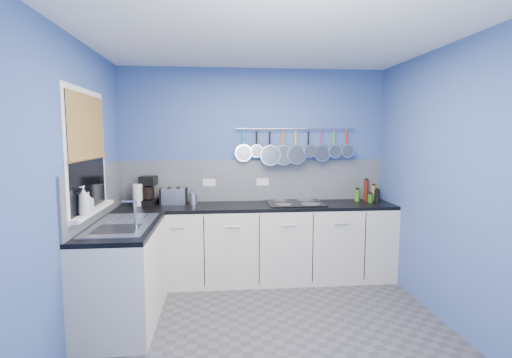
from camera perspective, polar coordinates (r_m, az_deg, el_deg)
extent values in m
cube|color=#47474C|center=(3.62, 2.06, -21.63)|extent=(3.20, 3.00, 0.02)
cube|color=white|center=(3.30, 2.25, 20.76)|extent=(3.20, 3.00, 0.02)
cube|color=#3E5A9A|center=(4.72, -0.27, 1.03)|extent=(3.20, 0.02, 2.50)
cube|color=#3E5A9A|center=(1.77, 8.70, -8.17)|extent=(3.20, 0.02, 2.50)
cube|color=#3E5A9A|center=(3.41, -25.75, -1.68)|extent=(0.02, 3.00, 2.50)
cube|color=#3E5A9A|center=(3.79, 27.05, -1.00)|extent=(0.02, 3.00, 2.50)
cube|color=gray|center=(4.71, -0.25, -0.20)|extent=(3.20, 0.02, 0.50)
cube|color=gray|center=(3.98, -22.41, -1.91)|extent=(0.02, 1.80, 0.50)
cube|color=beige|center=(4.57, 0.09, -9.63)|extent=(3.20, 0.60, 0.86)
cube|color=black|center=(4.46, 0.09, -4.07)|extent=(3.20, 0.60, 0.04)
cube|color=beige|center=(3.79, -19.00, -13.39)|extent=(0.60, 1.20, 0.86)
cube|color=black|center=(3.67, -19.26, -6.75)|extent=(0.60, 1.20, 0.04)
cube|color=white|center=(3.66, -23.85, 3.63)|extent=(0.01, 1.00, 1.10)
cube|color=black|center=(3.66, -23.77, 3.64)|extent=(0.01, 0.90, 1.00)
cube|color=#B6893E|center=(3.65, -23.81, 7.17)|extent=(0.01, 0.90, 0.55)
cube|color=white|center=(3.70, -23.12, -4.33)|extent=(0.10, 0.98, 0.03)
cube|color=silver|center=(3.66, -19.27, -6.38)|extent=(0.50, 0.95, 0.01)
cube|color=white|center=(4.68, -6.96, -0.54)|extent=(0.15, 0.01, 0.09)
cube|color=white|center=(4.71, 0.98, -0.45)|extent=(0.15, 0.01, 0.09)
cylinder|color=silver|center=(4.71, 5.91, 7.45)|extent=(1.45, 0.02, 0.02)
imported|color=white|center=(3.43, -24.23, -2.93)|extent=(0.11, 0.11, 0.24)
imported|color=white|center=(3.54, -23.61, -3.17)|extent=(0.10, 0.10, 0.17)
cylinder|color=white|center=(4.57, -17.17, -2.27)|extent=(0.13, 0.13, 0.25)
cube|color=silver|center=(4.58, -12.11, -2.50)|extent=(0.31, 0.20, 0.19)
cylinder|color=silver|center=(4.50, -9.31, -2.93)|extent=(0.11, 0.11, 0.14)
cube|color=black|center=(4.57, 5.80, -3.51)|extent=(0.65, 0.57, 0.01)
cylinder|color=olive|center=(4.93, 17.04, -2.01)|extent=(0.05, 0.05, 0.19)
cylinder|color=#4C190C|center=(4.88, 16.04, -1.66)|extent=(0.06, 0.06, 0.26)
cylinder|color=#3F721E|center=(4.85, 14.80, -2.35)|extent=(0.07, 0.07, 0.14)
cylinder|color=black|center=(4.84, 17.54, -2.42)|extent=(0.07, 0.07, 0.15)
cylinder|color=#265919|center=(4.80, 16.63, -2.75)|extent=(0.06, 0.06, 0.10)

